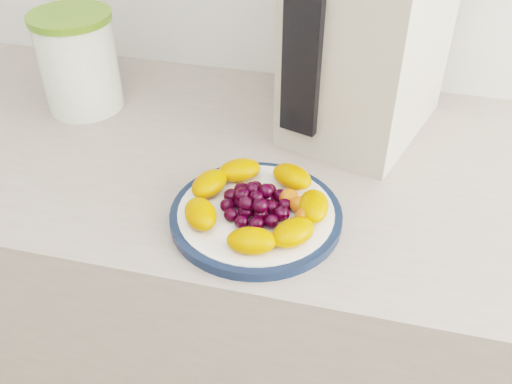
# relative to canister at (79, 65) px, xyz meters

# --- Properties ---
(counter) EXTENTS (3.50, 0.60, 0.90)m
(counter) POSITION_rel_canister_xyz_m (0.30, -0.08, -0.53)
(counter) COLOR #A09489
(counter) RESTS_ON floor
(cabinet_face) EXTENTS (3.48, 0.58, 0.84)m
(cabinet_face) POSITION_rel_canister_xyz_m (0.30, -0.08, -0.56)
(cabinet_face) COLOR #906957
(cabinet_face) RESTS_ON floor
(plate_rim) EXTENTS (0.24, 0.24, 0.01)m
(plate_rim) POSITION_rel_canister_xyz_m (0.39, -0.24, -0.08)
(plate_rim) COLOR #12203C
(plate_rim) RESTS_ON counter
(plate_face) EXTENTS (0.22, 0.22, 0.02)m
(plate_face) POSITION_rel_canister_xyz_m (0.39, -0.24, -0.07)
(plate_face) COLOR white
(plate_face) RESTS_ON counter
(canister) EXTENTS (0.16, 0.16, 0.17)m
(canister) POSITION_rel_canister_xyz_m (0.00, 0.00, 0.00)
(canister) COLOR #476A25
(canister) RESTS_ON counter
(canister_lid) EXTENTS (0.16, 0.16, 0.01)m
(canister_lid) POSITION_rel_canister_xyz_m (0.00, 0.00, 0.09)
(canister_lid) COLOR #557B26
(canister_lid) RESTS_ON canister
(appliance_body) EXTENTS (0.27, 0.32, 0.34)m
(appliance_body) POSITION_rel_canister_xyz_m (0.51, 0.05, 0.09)
(appliance_body) COLOR #B9B2A1
(appliance_body) RESTS_ON counter
(appliance_panel) EXTENTS (0.06, 0.04, 0.26)m
(appliance_panel) POSITION_rel_canister_xyz_m (0.42, -0.07, 0.09)
(appliance_panel) COLOR black
(appliance_panel) RESTS_ON appliance_body
(fruit_plate) EXTENTS (0.21, 0.21, 0.03)m
(fruit_plate) POSITION_rel_canister_xyz_m (0.40, -0.24, -0.05)
(fruit_plate) COLOR #D06102
(fruit_plate) RESTS_ON plate_face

